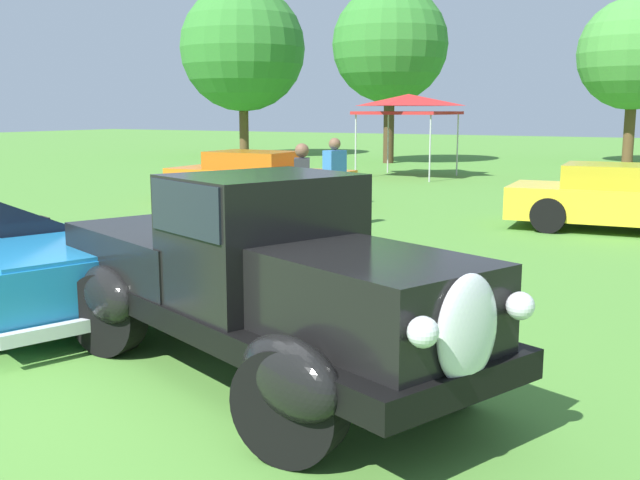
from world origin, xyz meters
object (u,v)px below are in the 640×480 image
spectator_by_row (335,180)px  spectator_near_truck (302,193)px  neighbor_convertible (12,260)px  canopy_tent_left_field (408,103)px  show_car_yellow (622,199)px  feature_pickup_truck (257,275)px  show_car_orange (257,177)px

spectator_by_row → spectator_near_truck: bearing=-74.4°
spectator_near_truck → spectator_by_row: 2.34m
neighbor_convertible → canopy_tent_left_field: 18.00m
canopy_tent_left_field → spectator_by_row: bearing=-74.3°
show_car_yellow → spectator_by_row: size_ratio=2.46×
feature_pickup_truck → show_car_yellow: 9.71m
neighbor_convertible → feature_pickup_truck: bearing=-6.3°
feature_pickup_truck → spectator_near_truck: size_ratio=2.84×
neighbor_convertible → spectator_by_row: bearing=87.5°
spectator_by_row → feature_pickup_truck: bearing=-66.4°
spectator_near_truck → neighbor_convertible: bearing=-101.2°
feature_pickup_truck → spectator_by_row: (-3.20, 7.33, 0.04)m
show_car_orange → spectator_near_truck: bearing=-49.6°
feature_pickup_truck → show_car_yellow: size_ratio=1.15×
feature_pickup_truck → canopy_tent_left_field: canopy_tent_left_field is taller
spectator_near_truck → show_car_yellow: bearing=47.6°
spectator_near_truck → canopy_tent_left_field: size_ratio=0.60×
spectator_near_truck → canopy_tent_left_field: (-3.66, 13.01, 1.51)m
feature_pickup_truck → spectator_near_truck: (-2.57, 5.07, 0.04)m
neighbor_convertible → show_car_yellow: size_ratio=1.07×
neighbor_convertible → show_car_orange: size_ratio=0.99×
spectator_near_truck → canopy_tent_left_field: bearing=105.7°
neighbor_convertible → spectator_near_truck: spectator_near_truck is taller
spectator_near_truck → canopy_tent_left_field: 13.60m
show_car_yellow → spectator_near_truck: 6.12m
show_car_yellow → feature_pickup_truck: bearing=-99.2°
feature_pickup_truck → neighbor_convertible: bearing=173.7°
show_car_orange → canopy_tent_left_field: (0.47, 8.17, 1.82)m
feature_pickup_truck → canopy_tent_left_field: size_ratio=1.69×
show_car_yellow → show_car_orange: bearing=177.6°
spectator_near_truck → show_car_orange: bearing=130.4°
show_car_orange → show_car_yellow: bearing=-2.4°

